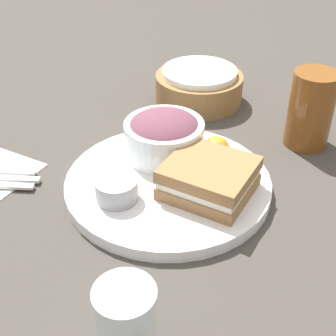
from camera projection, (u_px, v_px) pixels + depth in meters
name	position (u px, v px, depth m)	size (l,w,h in m)	color
ground_plane	(168.00, 189.00, 0.73)	(4.00, 4.00, 0.00)	#3D3833
plate	(168.00, 184.00, 0.73)	(0.32, 0.32, 0.02)	silver
sandwich	(208.00, 179.00, 0.68)	(0.12, 0.12, 0.05)	olive
salad_bowl	(164.00, 135.00, 0.76)	(0.13, 0.13, 0.07)	white
dressing_cup	(117.00, 189.00, 0.67)	(0.06, 0.06, 0.03)	#99999E
orange_wedge	(216.00, 149.00, 0.75)	(0.04, 0.04, 0.04)	orange
drink_glass	(311.00, 110.00, 0.80)	(0.08, 0.08, 0.14)	brown
bread_basket	(199.00, 86.00, 0.96)	(0.18, 0.18, 0.07)	olive
water_glass	(126.00, 323.00, 0.47)	(0.06, 0.06, 0.09)	silver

